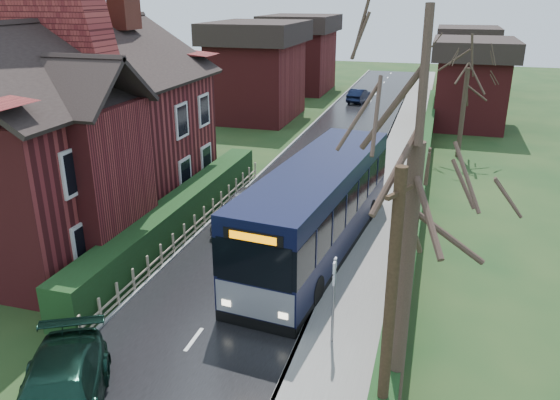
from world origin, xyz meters
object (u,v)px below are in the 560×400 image
(car_green, at_px, (58,400))
(telegraph_pole, at_px, (388,329))
(bus, at_px, (317,210))
(car_silver, at_px, (245,208))
(bus_stop_sign, at_px, (334,290))
(brick_house, at_px, (66,127))

(car_green, relative_size, telegraph_pole, 0.73)
(bus, relative_size, telegraph_pole, 1.78)
(car_silver, height_order, car_green, car_silver)
(telegraph_pole, bearing_deg, bus, 135.03)
(bus_stop_sign, bearing_deg, car_green, -142.17)
(brick_house, relative_size, car_silver, 3.31)
(bus, distance_m, telegraph_pole, 10.62)
(bus, relative_size, car_green, 2.43)
(car_silver, distance_m, bus_stop_sign, 9.62)
(brick_house, bearing_deg, bus_stop_sign, -24.77)
(bus, height_order, bus_stop_sign, bus)
(bus, bearing_deg, car_green, -103.31)
(brick_house, bearing_deg, car_silver, 15.02)
(telegraph_pole, bearing_deg, car_silver, 146.86)
(brick_house, height_order, bus, brick_house)
(car_silver, height_order, telegraph_pole, telegraph_pole)
(car_green, bearing_deg, bus_stop_sign, 14.15)
(car_silver, distance_m, car_green, 12.72)
(car_silver, relative_size, telegraph_pole, 0.65)
(telegraph_pole, bearing_deg, brick_house, 171.01)
(bus, distance_m, car_green, 11.55)
(brick_house, xyz_separation_m, telegraph_pole, (14.53, -9.78, -0.92))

